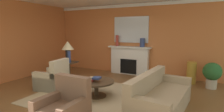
{
  "coord_description": "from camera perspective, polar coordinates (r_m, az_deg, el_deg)",
  "views": [
    {
      "loc": [
        2.42,
        -4.09,
        1.83
      ],
      "look_at": [
        -0.06,
        1.0,
        1.0
      ],
      "focal_mm": 28.05,
      "sensor_mm": 36.0,
      "label": 1
    }
  ],
  "objects": [
    {
      "name": "crown_moulding",
      "position": [
        7.42,
        6.97,
        16.12
      ],
      "size": [
        7.78,
        0.08,
        0.12
      ],
      "primitive_type": "cube",
      "color": "white"
    },
    {
      "name": "ground_plane",
      "position": [
        5.1,
        -4.43,
        -12.74
      ],
      "size": [
        9.34,
        9.34,
        0.0
      ],
      "primitive_type": "plane",
      "color": "brown"
    },
    {
      "name": "wall_window",
      "position": [
        7.51,
        -28.18,
        4.54
      ],
      "size": [
        0.12,
        6.34,
        2.92
      ],
      "primitive_type": "cube",
      "color": "#CC723D",
      "rests_on": "ground_plane"
    },
    {
      "name": "book_red_cover",
      "position": [
        4.87,
        -7.46,
        -7.89
      ],
      "size": [
        0.25,
        0.2,
        0.05
      ],
      "primitive_type": "cube",
      "rotation": [
        0.0,
        0.0,
        0.27
      ],
      "color": "maroon",
      "rests_on": "coffee_table"
    },
    {
      "name": "armchair_facing_fireplace",
      "position": [
        3.58,
        -15.51,
        -17.2
      ],
      "size": [
        0.83,
        0.83,
        0.95
      ],
      "color": "brown",
      "rests_on": "ground_plane"
    },
    {
      "name": "mantel_mirror",
      "position": [
        7.38,
        6.17,
        8.53
      ],
      "size": [
        1.49,
        0.04,
        1.07
      ],
      "primitive_type": "cube",
      "color": "silver"
    },
    {
      "name": "fireplace",
      "position": [
        7.37,
        5.69,
        -1.65
      ],
      "size": [
        1.8,
        0.35,
        1.18
      ],
      "color": "white",
      "rests_on": "ground_plane"
    },
    {
      "name": "sofa",
      "position": [
        4.25,
        15.28,
        -13.15
      ],
      "size": [
        1.15,
        2.19,
        0.85
      ],
      "color": "tan",
      "rests_on": "ground_plane"
    },
    {
      "name": "armchair_near_window",
      "position": [
        5.86,
        -18.7,
        -7.21
      ],
      "size": [
        0.9,
        0.9,
        0.95
      ],
      "color": "#C1B293",
      "rests_on": "ground_plane"
    },
    {
      "name": "vase_mantel_right",
      "position": [
        7.06,
        9.85,
        4.32
      ],
      "size": [
        0.19,
        0.19,
        0.35
      ],
      "primitive_type": "cylinder",
      "color": "navy",
      "rests_on": "fireplace"
    },
    {
      "name": "potted_plant",
      "position": [
        6.38,
        29.84,
        -4.9
      ],
      "size": [
        0.56,
        0.56,
        0.83
      ],
      "color": "#BCB29E",
      "rests_on": "ground_plane"
    },
    {
      "name": "table_lamp",
      "position": [
        6.5,
        -14.23,
        2.73
      ],
      "size": [
        0.44,
        0.44,
        0.75
      ],
      "color": "black",
      "rests_on": "side_table"
    },
    {
      "name": "vase_on_side_table",
      "position": [
        6.35,
        -13.79,
        -0.3
      ],
      "size": [
        0.11,
        0.11,
        0.41
      ],
      "primitive_type": "cylinder",
      "color": "navy",
      "rests_on": "side_table"
    },
    {
      "name": "wall_fireplace",
      "position": [
        7.44,
        6.98,
        5.44
      ],
      "size": [
        7.78,
        0.12,
        2.92
      ],
      "primitive_type": "cube",
      "color": "#CC723D",
      "rests_on": "ground_plane"
    },
    {
      "name": "side_table",
      "position": [
        6.63,
        -13.98,
        -4.39
      ],
      "size": [
        0.56,
        0.56,
        0.7
      ],
      "color": "#3D2D1E",
      "rests_on": "ground_plane"
    },
    {
      "name": "vase_tall_corner",
      "position": [
        6.68,
        24.46,
        -4.97
      ],
      "size": [
        0.31,
        0.31,
        0.76
      ],
      "primitive_type": "cylinder",
      "color": "#B7892D",
      "rests_on": "ground_plane"
    },
    {
      "name": "book_art_folio",
      "position": [
        4.93,
        -6.32,
        -7.15
      ],
      "size": [
        0.24,
        0.2,
        0.03
      ],
      "primitive_type": "cube",
      "rotation": [
        0.0,
        0.0,
        -0.05
      ],
      "color": "tan",
      "rests_on": "coffee_table"
    },
    {
      "name": "area_rug",
      "position": [
        5.06,
        -5.11,
        -12.86
      ],
      "size": [
        3.38,
        2.75,
        0.01
      ],
      "primitive_type": "cube",
      "color": "tan",
      "rests_on": "ground_plane"
    },
    {
      "name": "book_small_novel",
      "position": [
        4.77,
        -5.01,
        -7.15
      ],
      "size": [
        0.23,
        0.22,
        0.05
      ],
      "primitive_type": "cube",
      "rotation": [
        0.0,
        0.0,
        0.14
      ],
      "color": "navy",
      "rests_on": "coffee_table"
    },
    {
      "name": "coffee_table",
      "position": [
        4.95,
        -5.16,
        -9.3
      ],
      "size": [
        1.0,
        1.0,
        0.45
      ],
      "color": "#3D2D1E",
      "rests_on": "ground_plane"
    },
    {
      "name": "vase_mantel_left",
      "position": [
        7.44,
        1.67,
        5.05
      ],
      "size": [
        0.12,
        0.12,
        0.46
      ],
      "primitive_type": "cylinder",
      "color": "#9E3328",
      "rests_on": "fireplace"
    }
  ]
}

